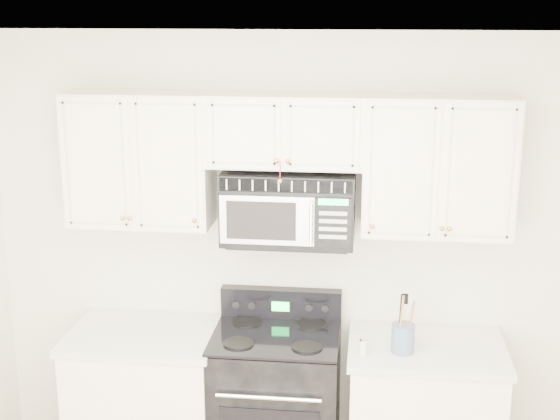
# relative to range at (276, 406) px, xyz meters

# --- Properties ---
(room) EXTENTS (3.51, 3.51, 2.61)m
(room) POSITION_rel_range_xyz_m (0.04, -1.45, 0.82)
(room) COLOR brown
(room) RESTS_ON ground
(base_cabinet_left) EXTENTS (0.86, 0.65, 0.92)m
(base_cabinet_left) POSITION_rel_range_xyz_m (-0.76, -0.01, -0.06)
(base_cabinet_left) COLOR white
(base_cabinet_left) RESTS_ON ground
(range) EXTENTS (0.71, 0.65, 1.11)m
(range) POSITION_rel_range_xyz_m (0.00, 0.00, 0.00)
(range) COLOR black
(range) RESTS_ON ground
(upper_cabinets) EXTENTS (2.44, 0.37, 0.75)m
(upper_cabinets) POSITION_rel_range_xyz_m (0.04, 0.14, 1.45)
(upper_cabinets) COLOR white
(upper_cabinets) RESTS_ON ground
(microwave) EXTENTS (0.73, 0.41, 0.40)m
(microwave) POSITION_rel_range_xyz_m (0.06, 0.11, 1.17)
(microwave) COLOR black
(microwave) RESTS_ON ground
(utensil_crock) EXTENTS (0.13, 0.13, 0.33)m
(utensil_crock) POSITION_rel_range_xyz_m (0.70, -0.12, 0.52)
(utensil_crock) COLOR #3F5473
(utensil_crock) RESTS_ON base_cabinet_right
(shaker_salt) EXTENTS (0.04, 0.04, 0.09)m
(shaker_salt) POSITION_rel_range_xyz_m (0.49, -0.17, 0.48)
(shaker_salt) COLOR silver
(shaker_salt) RESTS_ON base_cabinet_right
(shaker_pepper) EXTENTS (0.04, 0.04, 0.09)m
(shaker_pepper) POSITION_rel_range_xyz_m (0.67, 0.00, 0.48)
(shaker_pepper) COLOR silver
(shaker_pepper) RESTS_ON base_cabinet_right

